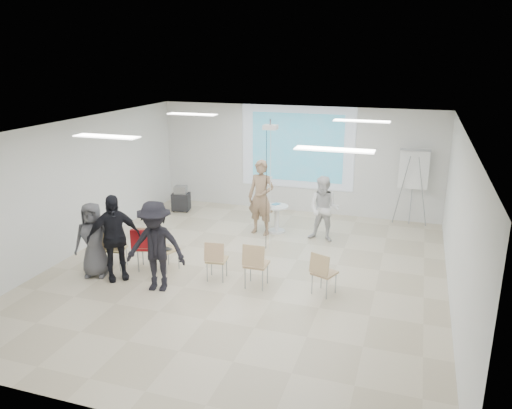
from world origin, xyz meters
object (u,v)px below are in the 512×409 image
(chair_far_left, at_px, (113,246))
(audience_outer, at_px, (93,235))
(chair_right_inner, at_px, (255,262))
(av_cart, at_px, (181,199))
(flipchart_easel, at_px, (414,170))
(pedestal_table, at_px, (277,217))
(chair_left_inner, at_px, (164,247))
(chair_center, at_px, (216,257))
(audience_left, at_px, (113,231))
(chair_right_far, at_px, (322,270))
(chair_left_mid, at_px, (147,244))
(audience_mid, at_px, (155,241))
(player_left, at_px, (261,193))
(laptop, at_px, (167,248))
(player_right, at_px, (324,206))

(chair_far_left, height_order, audience_outer, audience_outer)
(chair_right_inner, height_order, av_cart, chair_right_inner)
(chair_far_left, distance_m, flipchart_easel, 7.66)
(pedestal_table, relative_size, chair_left_inner, 0.86)
(chair_center, bearing_deg, chair_far_left, 176.18)
(audience_outer, bearing_deg, audience_left, -16.56)
(chair_left_inner, height_order, chair_right_far, chair_left_inner)
(chair_left_mid, bearing_deg, chair_right_far, -16.08)
(pedestal_table, height_order, chair_right_inner, chair_right_inner)
(audience_outer, bearing_deg, chair_right_inner, -8.35)
(chair_left_inner, bearing_deg, audience_outer, -130.19)
(audience_left, xyz_separation_m, audience_mid, (1.03, -0.17, -0.01))
(audience_outer, bearing_deg, av_cart, 77.60)
(chair_left_inner, distance_m, audience_mid, 0.99)
(chair_far_left, height_order, flipchart_easel, flipchart_easel)
(chair_right_inner, height_order, chair_right_far, chair_right_inner)
(flipchart_easel, bearing_deg, av_cart, -172.06)
(chair_left_inner, xyz_separation_m, av_cart, (-1.53, 3.87, -0.19))
(chair_far_left, relative_size, flipchart_easel, 0.42)
(chair_left_mid, distance_m, chair_left_inner, 0.34)
(player_left, xyz_separation_m, chair_right_inner, (0.82, -2.96, -0.52))
(audience_mid, distance_m, audience_outer, 1.53)
(pedestal_table, distance_m, audience_left, 4.36)
(chair_left_mid, distance_m, chair_center, 1.54)
(chair_left_mid, relative_size, audience_mid, 0.49)
(chair_center, xyz_separation_m, audience_outer, (-2.43, -0.53, 0.37))
(audience_mid, relative_size, audience_outer, 1.16)
(pedestal_table, xyz_separation_m, chair_left_inner, (-1.59, -2.99, 0.13))
(flipchart_easel, bearing_deg, laptop, -135.22)
(player_right, distance_m, chair_far_left, 4.92)
(audience_mid, height_order, av_cart, audience_mid)
(chair_center, distance_m, audience_outer, 2.51)
(chair_left_mid, distance_m, av_cart, 4.15)
(audience_left, bearing_deg, player_right, 1.76)
(chair_left_mid, xyz_separation_m, chair_left_inner, (0.32, 0.10, -0.06))
(chair_left_inner, xyz_separation_m, audience_left, (-0.73, -0.65, 0.48))
(chair_left_inner, bearing_deg, chair_right_far, 20.56)
(audience_mid, bearing_deg, chair_far_left, 148.57)
(chair_right_inner, xyz_separation_m, flipchart_easel, (2.72, 4.82, 0.95))
(player_left, xyz_separation_m, chair_left_mid, (-1.56, -2.87, -0.48))
(chair_right_far, relative_size, av_cart, 1.16)
(audience_mid, distance_m, av_cart, 5.07)
(chair_right_inner, bearing_deg, laptop, 170.85)
(player_left, relative_size, chair_center, 2.53)
(chair_center, height_order, audience_mid, audience_mid)
(player_left, xyz_separation_m, chair_center, (-0.02, -2.90, -0.57))
(chair_left_inner, distance_m, chair_right_far, 3.34)
(audience_mid, bearing_deg, audience_outer, 164.58)
(chair_center, relative_size, audience_mid, 0.42)
(chair_left_mid, relative_size, flipchart_easel, 0.48)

